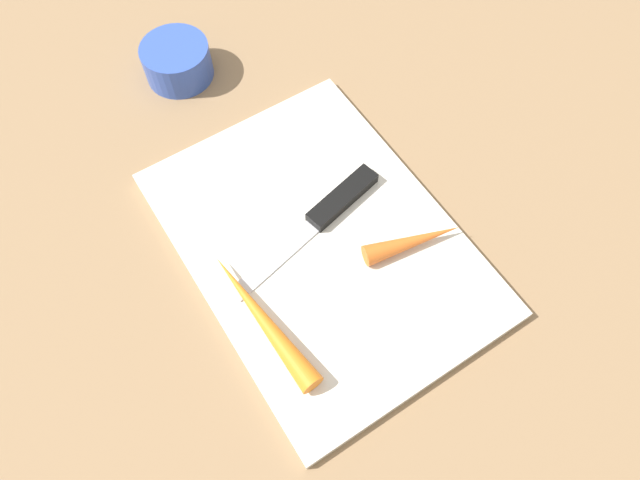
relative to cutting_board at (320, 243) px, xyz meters
The scene contains 6 objects.
ground_plane 0.01m from the cutting_board, ahead, with size 1.40×1.40×0.00m, color #8C6D4C.
cutting_board is the anchor object (origin of this frame).
knife 0.04m from the cutting_board, 126.38° to the left, with size 0.06×0.20×0.01m.
carrot_short 0.10m from the cutting_board, 52.73° to the left, with size 0.02×0.02×0.10m, color orange.
carrot_long 0.11m from the cutting_board, 64.37° to the right, with size 0.02×0.02×0.16m, color orange.
small_bowl 0.30m from the cutting_board, behind, with size 0.08×0.08×0.04m, color #3351B2.
Camera 1 is at (0.24, -0.16, 0.55)m, focal length 33.13 mm.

